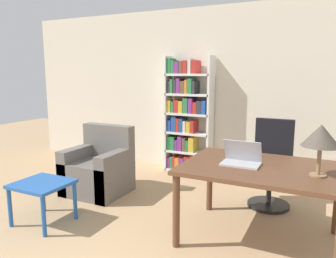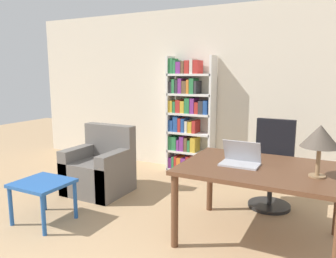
{
  "view_description": "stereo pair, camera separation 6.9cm",
  "coord_description": "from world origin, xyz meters",
  "px_view_note": "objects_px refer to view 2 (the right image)",
  "views": [
    {
      "loc": [
        1.42,
        -0.64,
        1.66
      ],
      "look_at": [
        -0.23,
        2.71,
        1.01
      ],
      "focal_mm": 35.0,
      "sensor_mm": 36.0,
      "label": 1
    },
    {
      "loc": [
        1.48,
        -0.61,
        1.66
      ],
      "look_at": [
        -0.23,
        2.71,
        1.01
      ],
      "focal_mm": 35.0,
      "sensor_mm": 36.0,
      "label": 2
    }
  ],
  "objects_px": {
    "office_chair": "(272,167)",
    "desk": "(261,176)",
    "bookshelf": "(188,117)",
    "side_table_blue": "(43,188)",
    "table_lamp": "(320,137)",
    "armchair": "(100,170)",
    "laptop": "(240,160)"
  },
  "relations": [
    {
      "from": "bookshelf",
      "to": "table_lamp",
      "type": "bearing_deg",
      "value": -42.68
    },
    {
      "from": "desk",
      "to": "laptop",
      "type": "relative_size",
      "value": 4.07
    },
    {
      "from": "armchair",
      "to": "desk",
      "type": "bearing_deg",
      "value": -9.22
    },
    {
      "from": "side_table_blue",
      "to": "laptop",
      "type": "bearing_deg",
      "value": 17.88
    },
    {
      "from": "side_table_blue",
      "to": "armchair",
      "type": "relative_size",
      "value": 0.62
    },
    {
      "from": "laptop",
      "to": "armchair",
      "type": "xyz_separation_m",
      "value": [
        -2.08,
        0.39,
        -0.5
      ]
    },
    {
      "from": "laptop",
      "to": "table_lamp",
      "type": "relative_size",
      "value": 0.81
    },
    {
      "from": "table_lamp",
      "to": "office_chair",
      "type": "distance_m",
      "value": 1.35
    },
    {
      "from": "desk",
      "to": "bookshelf",
      "type": "bearing_deg",
      "value": 130.92
    },
    {
      "from": "laptop",
      "to": "bookshelf",
      "type": "distance_m",
      "value": 2.32
    },
    {
      "from": "office_chair",
      "to": "armchair",
      "type": "bearing_deg",
      "value": -164.64
    },
    {
      "from": "side_table_blue",
      "to": "bookshelf",
      "type": "distance_m",
      "value": 2.64
    },
    {
      "from": "table_lamp",
      "to": "side_table_blue",
      "type": "relative_size",
      "value": 0.8
    },
    {
      "from": "desk",
      "to": "armchair",
      "type": "xyz_separation_m",
      "value": [
        -2.27,
        0.37,
        -0.36
      ]
    },
    {
      "from": "side_table_blue",
      "to": "bookshelf",
      "type": "relative_size",
      "value": 0.3
    },
    {
      "from": "laptop",
      "to": "armchair",
      "type": "bearing_deg",
      "value": 169.37
    },
    {
      "from": "desk",
      "to": "bookshelf",
      "type": "distance_m",
      "value": 2.44
    },
    {
      "from": "office_chair",
      "to": "desk",
      "type": "bearing_deg",
      "value": -86.87
    },
    {
      "from": "desk",
      "to": "office_chair",
      "type": "distance_m",
      "value": 1.0
    },
    {
      "from": "office_chair",
      "to": "side_table_blue",
      "type": "height_order",
      "value": "office_chair"
    },
    {
      "from": "desk",
      "to": "laptop",
      "type": "xyz_separation_m",
      "value": [
        -0.2,
        -0.02,
        0.14
      ]
    },
    {
      "from": "table_lamp",
      "to": "office_chair",
      "type": "bearing_deg",
      "value": 117.19
    },
    {
      "from": "desk",
      "to": "bookshelf",
      "type": "relative_size",
      "value": 0.78
    },
    {
      "from": "desk",
      "to": "side_table_blue",
      "type": "distance_m",
      "value": 2.34
    },
    {
      "from": "table_lamp",
      "to": "office_chair",
      "type": "height_order",
      "value": "table_lamp"
    },
    {
      "from": "office_chair",
      "to": "side_table_blue",
      "type": "xyz_separation_m",
      "value": [
        -2.17,
        -1.65,
        -0.1
      ]
    },
    {
      "from": "office_chair",
      "to": "laptop",
      "type": "bearing_deg",
      "value": -98.26
    },
    {
      "from": "table_lamp",
      "to": "armchair",
      "type": "relative_size",
      "value": 0.5
    },
    {
      "from": "office_chair",
      "to": "bookshelf",
      "type": "bearing_deg",
      "value": 150.96
    },
    {
      "from": "armchair",
      "to": "bookshelf",
      "type": "relative_size",
      "value": 0.48
    },
    {
      "from": "laptop",
      "to": "armchair",
      "type": "relative_size",
      "value": 0.4
    },
    {
      "from": "office_chair",
      "to": "side_table_blue",
      "type": "bearing_deg",
      "value": -142.73
    }
  ]
}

